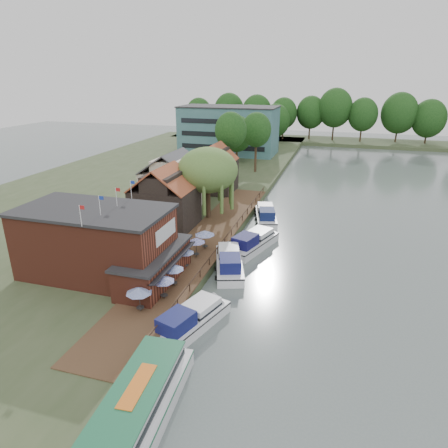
% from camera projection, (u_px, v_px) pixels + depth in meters
% --- Properties ---
extents(ground, '(260.00, 260.00, 0.00)m').
position_uv_depth(ground, '(247.00, 299.00, 39.59)').
color(ground, '#515E5B').
rests_on(ground, ground).
extents(land_bank, '(50.00, 140.00, 1.00)m').
position_uv_depth(land_bank, '(141.00, 185.00, 78.86)').
color(land_bank, '#384728').
rests_on(land_bank, ground).
extents(quay_deck, '(6.00, 50.00, 0.10)m').
position_uv_depth(quay_deck, '(204.00, 242.00, 50.34)').
color(quay_deck, '#47301E').
rests_on(quay_deck, land_bank).
extents(quay_rail, '(0.20, 49.00, 1.00)m').
position_uv_depth(quay_rail, '(226.00, 240.00, 49.90)').
color(quay_rail, black).
rests_on(quay_rail, land_bank).
extents(pub, '(20.00, 11.00, 7.30)m').
position_uv_depth(pub, '(113.00, 244.00, 40.81)').
color(pub, maroon).
rests_on(pub, land_bank).
extents(hotel_block, '(25.40, 12.40, 12.30)m').
position_uv_depth(hotel_block, '(229.00, 130.00, 105.78)').
color(hotel_block, '#38666B').
rests_on(hotel_block, land_bank).
extents(cottage_a, '(8.60, 7.60, 8.50)m').
position_uv_depth(cottage_a, '(165.00, 197.00, 54.33)').
color(cottage_a, black).
rests_on(cottage_a, land_bank).
extents(cottage_b, '(9.60, 8.60, 8.50)m').
position_uv_depth(cottage_b, '(174.00, 178.00, 64.10)').
color(cottage_b, beige).
rests_on(cottage_b, land_bank).
extents(cottage_c, '(7.60, 7.60, 8.50)m').
position_uv_depth(cottage_c, '(215.00, 168.00, 71.10)').
color(cottage_c, black).
rests_on(cottage_c, land_bank).
extents(willow, '(8.60, 8.60, 10.43)m').
position_uv_depth(willow, '(208.00, 184.00, 57.27)').
color(willow, '#476B2D').
rests_on(willow, land_bank).
extents(umbrella_0, '(2.34, 2.34, 2.38)m').
position_uv_depth(umbrella_0, '(140.00, 299.00, 35.19)').
color(umbrella_0, navy).
rests_on(umbrella_0, quay_deck).
extents(umbrella_1, '(2.14, 2.14, 2.38)m').
position_uv_depth(umbrella_1, '(164.00, 287.00, 37.16)').
color(umbrella_1, navy).
rests_on(umbrella_1, quay_deck).
extents(umbrella_2, '(2.13, 2.13, 2.38)m').
position_uv_depth(umbrella_2, '(173.00, 275.00, 39.41)').
color(umbrella_2, '#1C3A9C').
rests_on(umbrella_2, quay_deck).
extents(umbrella_3, '(2.00, 2.00, 2.38)m').
position_uv_depth(umbrella_3, '(185.00, 258.00, 43.07)').
color(umbrella_3, '#1B3596').
rests_on(umbrella_3, quay_deck).
extents(umbrella_4, '(2.11, 2.11, 2.38)m').
position_uv_depth(umbrella_4, '(196.00, 247.00, 45.80)').
color(umbrella_4, '#1A1B91').
rests_on(umbrella_4, quay_deck).
extents(umbrella_5, '(2.42, 2.42, 2.38)m').
position_uv_depth(umbrella_5, '(205.00, 240.00, 47.89)').
color(umbrella_5, navy).
rests_on(umbrella_5, quay_deck).
extents(cruiser_0, '(5.99, 10.28, 2.37)m').
position_uv_depth(cruiser_0, '(191.00, 317.00, 34.57)').
color(cruiser_0, white).
rests_on(cruiser_0, ground).
extents(cruiser_1, '(6.27, 10.61, 2.45)m').
position_uv_depth(cruiser_1, '(229.00, 260.00, 45.12)').
color(cruiser_1, white).
rests_on(cruiser_1, ground).
extents(cruiser_2, '(6.17, 10.65, 2.46)m').
position_uv_depth(cruiser_2, '(253.00, 240.00, 50.55)').
color(cruiser_2, silver).
rests_on(cruiser_2, ground).
extents(cruiser_3, '(5.65, 10.43, 2.41)m').
position_uv_depth(cruiser_3, '(266.00, 213.00, 60.42)').
color(cruiser_3, white).
rests_on(cruiser_3, ground).
extents(tour_boat, '(4.72, 13.63, 2.92)m').
position_uv_depth(tour_boat, '(135.00, 411.00, 24.53)').
color(tour_boat, silver).
rests_on(tour_boat, ground).
extents(swan, '(0.44, 0.44, 0.44)m').
position_uv_depth(swan, '(157.00, 361.00, 30.69)').
color(swan, white).
rests_on(swan, ground).
extents(bank_tree_0, '(6.12, 6.12, 13.37)m').
position_uv_depth(bank_tree_0, '(231.00, 147.00, 77.50)').
color(bank_tree_0, '#143811').
rests_on(bank_tree_0, land_bank).
extents(bank_tree_1, '(6.32, 6.32, 12.63)m').
position_uv_depth(bank_tree_1, '(256.00, 143.00, 84.93)').
color(bank_tree_1, '#143811').
rests_on(bank_tree_1, land_bank).
extents(bank_tree_2, '(7.42, 7.42, 11.03)m').
position_uv_depth(bank_tree_2, '(237.00, 139.00, 94.66)').
color(bank_tree_2, '#143811').
rests_on(bank_tree_2, land_bank).
extents(bank_tree_3, '(6.79, 6.79, 12.25)m').
position_uv_depth(bank_tree_3, '(250.00, 127.00, 112.12)').
color(bank_tree_3, '#143811').
rests_on(bank_tree_3, land_bank).
extents(bank_tree_4, '(6.20, 6.20, 11.10)m').
position_uv_depth(bank_tree_4, '(264.00, 127.00, 116.97)').
color(bank_tree_4, '#143811').
rests_on(bank_tree_4, land_bank).
extents(bank_tree_5, '(8.79, 8.79, 11.60)m').
position_uv_depth(bank_tree_5, '(276.00, 123.00, 124.13)').
color(bank_tree_5, '#143811').
rests_on(bank_tree_5, land_bank).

